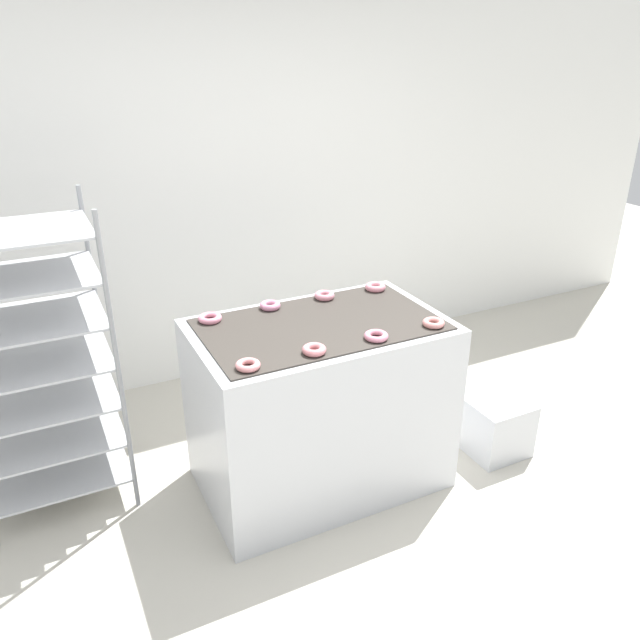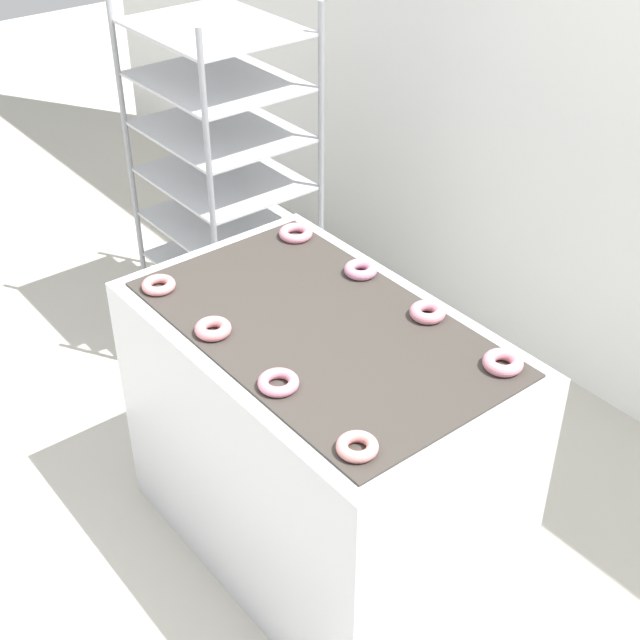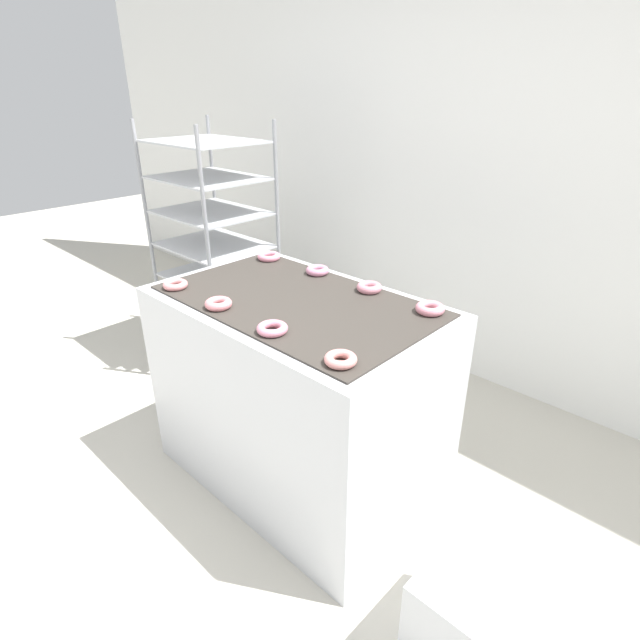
% 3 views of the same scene
% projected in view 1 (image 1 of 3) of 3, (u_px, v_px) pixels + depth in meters
% --- Properties ---
extents(ground_plane, '(14.00, 14.00, 0.00)m').
position_uv_depth(ground_plane, '(380.00, 555.00, 2.96)').
color(ground_plane, beige).
extents(wall_back, '(8.00, 0.05, 2.80)m').
position_uv_depth(wall_back, '(221.00, 178.00, 4.13)').
color(wall_back, white).
rests_on(wall_back, ground_plane).
extents(fryer_machine, '(1.27, 0.78, 0.95)m').
position_uv_depth(fryer_machine, '(320.00, 405.00, 3.30)').
color(fryer_machine, silver).
rests_on(fryer_machine, ground_plane).
extents(baking_rack_cart, '(0.70, 0.57, 1.58)m').
position_uv_depth(baking_rack_cart, '(38.00, 361.00, 3.04)').
color(baking_rack_cart, gray).
rests_on(baking_rack_cart, ground_plane).
extents(glaze_bin, '(0.34, 0.36, 0.33)m').
position_uv_depth(glaze_bin, '(493.00, 424.00, 3.67)').
color(glaze_bin, silver).
rests_on(glaze_bin, ground_plane).
extents(donut_near_left, '(0.11, 0.11, 0.03)m').
position_uv_depth(donut_near_left, '(248.00, 365.00, 2.67)').
color(donut_near_left, pink).
rests_on(donut_near_left, fryer_machine).
extents(donut_near_midleft, '(0.11, 0.11, 0.03)m').
position_uv_depth(donut_near_midleft, '(314.00, 350.00, 2.80)').
color(donut_near_midleft, pink).
rests_on(donut_near_midleft, fryer_machine).
extents(donut_near_midright, '(0.12, 0.12, 0.03)m').
position_uv_depth(donut_near_midright, '(376.00, 336.00, 2.94)').
color(donut_near_midright, pink).
rests_on(donut_near_midright, fryer_machine).
extents(donut_near_right, '(0.11, 0.11, 0.03)m').
position_uv_depth(donut_near_right, '(434.00, 323.00, 3.07)').
color(donut_near_right, '#DF8D88').
rests_on(donut_near_right, fryer_machine).
extents(donut_far_left, '(0.12, 0.12, 0.03)m').
position_uv_depth(donut_far_left, '(210.00, 318.00, 3.12)').
color(donut_far_left, pink).
rests_on(donut_far_left, fryer_machine).
extents(donut_far_midleft, '(0.11, 0.11, 0.03)m').
position_uv_depth(donut_far_midleft, '(270.00, 305.00, 3.27)').
color(donut_far_midleft, pink).
rests_on(donut_far_midleft, fryer_machine).
extents(donut_far_midright, '(0.11, 0.11, 0.04)m').
position_uv_depth(donut_far_midright, '(324.00, 296.00, 3.40)').
color(donut_far_midright, '#D38291').
rests_on(donut_far_midright, fryer_machine).
extents(donut_far_right, '(0.12, 0.12, 0.04)m').
position_uv_depth(donut_far_right, '(375.00, 287.00, 3.51)').
color(donut_far_right, pink).
rests_on(donut_far_right, fryer_machine).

